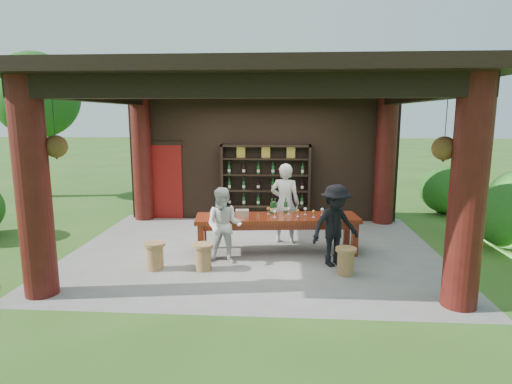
# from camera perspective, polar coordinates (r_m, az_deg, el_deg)

# --- Properties ---
(ground) EXTENTS (90.00, 90.00, 0.00)m
(ground) POSITION_cam_1_polar(r_m,az_deg,el_deg) (8.89, -0.17, -7.77)
(ground) COLOR #2D5119
(ground) RESTS_ON ground
(pavilion) EXTENTS (7.50, 6.00, 3.60)m
(pavilion) POSITION_cam_1_polar(r_m,az_deg,el_deg) (8.91, -0.07, 6.25)
(pavilion) COLOR slate
(pavilion) RESTS_ON ground
(wine_shelf) EXTENTS (2.29, 0.35, 2.02)m
(wine_shelf) POSITION_cam_1_polar(r_m,az_deg,el_deg) (11.04, 1.29, 1.17)
(wine_shelf) COLOR black
(wine_shelf) RESTS_ON ground
(tasting_table) EXTENTS (3.32, 1.18, 0.75)m
(tasting_table) POSITION_cam_1_polar(r_m,az_deg,el_deg) (8.62, 2.83, -3.99)
(tasting_table) COLOR #56210C
(tasting_table) RESTS_ON ground
(stool_near_left) EXTENTS (0.37, 0.37, 0.48)m
(stool_near_left) POSITION_cam_1_polar(r_m,az_deg,el_deg) (7.80, -7.05, -8.47)
(stool_near_left) COLOR olive
(stool_near_left) RESTS_ON ground
(stool_near_right) EXTENTS (0.37, 0.37, 0.48)m
(stool_near_right) POSITION_cam_1_polar(r_m,az_deg,el_deg) (7.69, 11.87, -8.91)
(stool_near_right) COLOR olive
(stool_near_right) RESTS_ON ground
(stool_far_left) EXTENTS (0.38, 0.38, 0.50)m
(stool_far_left) POSITION_cam_1_polar(r_m,az_deg,el_deg) (7.98, -13.34, -8.19)
(stool_far_left) COLOR olive
(stool_far_left) RESTS_ON ground
(host) EXTENTS (0.71, 0.54, 1.74)m
(host) POSITION_cam_1_polar(r_m,az_deg,el_deg) (9.24, 3.90, -1.53)
(host) COLOR beige
(host) RESTS_ON ground
(guest_woman) EXTENTS (0.73, 0.59, 1.43)m
(guest_woman) POSITION_cam_1_polar(r_m,az_deg,el_deg) (8.00, -4.29, -4.50)
(guest_woman) COLOR silver
(guest_woman) RESTS_ON ground
(guest_man) EXTENTS (1.13, 0.97, 1.52)m
(guest_man) POSITION_cam_1_polar(r_m,az_deg,el_deg) (7.96, 10.53, -4.41)
(guest_man) COLOR black
(guest_man) RESTS_ON ground
(table_bottles) EXTENTS (0.37, 0.18, 0.31)m
(table_bottles) POSITION_cam_1_polar(r_m,az_deg,el_deg) (8.85, 2.90, -1.81)
(table_bottles) COLOR #194C1E
(table_bottles) RESTS_ON tasting_table
(table_glasses) EXTENTS (1.36, 0.36, 0.15)m
(table_glasses) POSITION_cam_1_polar(r_m,az_deg,el_deg) (8.65, 5.92, -2.67)
(table_glasses) COLOR silver
(table_glasses) RESTS_ON tasting_table
(napkin_basket) EXTENTS (0.28, 0.21, 0.14)m
(napkin_basket) POSITION_cam_1_polar(r_m,az_deg,el_deg) (8.52, -1.85, -2.85)
(napkin_basket) COLOR #BF6672
(napkin_basket) RESTS_ON tasting_table
(shrubs) EXTENTS (14.89, 7.86, 1.36)m
(shrubs) POSITION_cam_1_polar(r_m,az_deg,el_deg) (9.75, 14.54, -3.09)
(shrubs) COLOR #194C14
(shrubs) RESTS_ON ground
(trees) EXTENTS (20.25, 10.30, 4.80)m
(trees) POSITION_cam_1_polar(r_m,az_deg,el_deg) (10.87, 21.83, 12.77)
(trees) COLOR #3F2819
(trees) RESTS_ON ground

